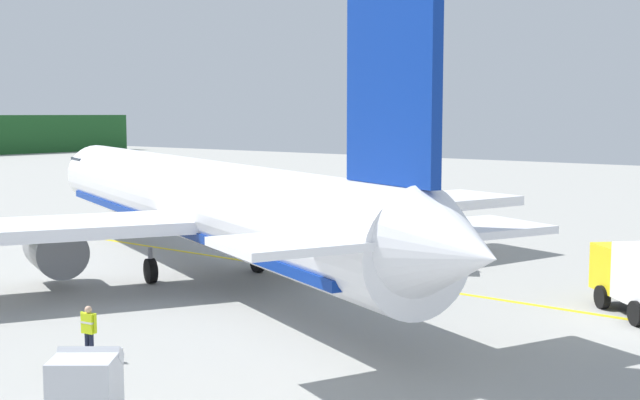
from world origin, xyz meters
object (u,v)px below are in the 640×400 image
Objects in this scene: cargo_container_near at (438,254)px; cargo_container_mid at (86,390)px; crew_loader_left at (89,328)px; airliner_foreground at (198,202)px.

cargo_container_near is 0.96× the size of cargo_container_mid.
cargo_container_mid is at bearing -126.67° from crew_loader_left.
cargo_container_mid is at bearing -141.33° from airliner_foreground.
cargo_container_mid is at bearing -171.54° from cargo_container_near.
airliner_foreground is at bearing 131.35° from cargo_container_near.
cargo_container_mid is (-22.13, -3.29, 0.00)m from cargo_container_near.
airliner_foreground reaches higher than cargo_container_near.
cargo_container_near is (7.45, -8.46, -2.53)m from airliner_foreground.
cargo_container_mid reaches higher than crew_loader_left.
airliner_foreground is 11.55m from cargo_container_near.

